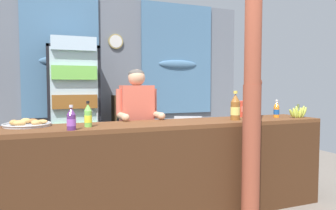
{
  "coord_description": "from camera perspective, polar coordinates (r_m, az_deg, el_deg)",
  "views": [
    {
      "loc": [
        -1.28,
        -2.43,
        1.33
      ],
      "look_at": [
        -0.01,
        0.8,
        1.11
      ],
      "focal_mm": 33.48,
      "sensor_mm": 36.0,
      "label": 1
    }
  ],
  "objects": [
    {
      "name": "ground_plane",
      "position": [
        4.09,
        -2.01,
        -15.37
      ],
      "size": [
        7.92,
        7.92,
        0.0
      ],
      "primitive_type": "plane",
      "color": "slate"
    },
    {
      "name": "back_wall_curtained",
      "position": [
        5.68,
        -8.26,
        5.04
      ],
      "size": [
        4.6,
        0.22,
        2.85
      ],
      "color": "slate",
      "rests_on": "ground"
    },
    {
      "name": "stall_counter",
      "position": [
        3.11,
        1.42,
        -10.12
      ],
      "size": [
        3.37,
        0.57,
        0.96
      ],
      "color": "brown",
      "rests_on": "ground"
    },
    {
      "name": "timber_post",
      "position": [
        3.08,
        15.08,
        2.56
      ],
      "size": [
        0.19,
        0.17,
        2.67
      ],
      "color": "brown",
      "rests_on": "ground"
    },
    {
      "name": "drink_fridge",
      "position": [
        5.01,
        -16.85,
        0.94
      ],
      "size": [
        0.75,
        0.7,
        2.03
      ],
      "color": "black",
      "rests_on": "ground"
    },
    {
      "name": "bottle_shelf_rack",
      "position": [
        5.43,
        -7.5,
        -4.11
      ],
      "size": [
        0.48,
        0.28,
        1.16
      ],
      "color": "brown",
      "rests_on": "ground"
    },
    {
      "name": "plastic_lawn_chair",
      "position": [
        4.95,
        3.69,
        -6.14
      ],
      "size": [
        0.59,
        0.59,
        0.86
      ],
      "color": "silver",
      "rests_on": "ground"
    },
    {
      "name": "shopkeeper",
      "position": [
        3.56,
        -5.65,
        -2.64
      ],
      "size": [
        0.47,
        0.42,
        1.51
      ],
      "color": "#28282D",
      "rests_on": "ground"
    },
    {
      "name": "soda_bottle_iced_tea",
      "position": [
        3.42,
        12.15,
        -0.47
      ],
      "size": [
        0.1,
        0.1,
        0.31
      ],
      "color": "brown",
      "rests_on": "stall_counter"
    },
    {
      "name": "soda_bottle_lime_soda",
      "position": [
        2.88,
        -14.35,
        -1.94
      ],
      "size": [
        0.07,
        0.07,
        0.23
      ],
      "color": "#75C64C",
      "rests_on": "stall_counter"
    },
    {
      "name": "soda_bottle_grape_soda",
      "position": [
        2.71,
        -17.19,
        -2.54
      ],
      "size": [
        0.08,
        0.08,
        0.21
      ],
      "color": "#56286B",
      "rests_on": "stall_counter"
    },
    {
      "name": "soda_bottle_orange_soda",
      "position": [
        3.82,
        19.14,
        -0.85
      ],
      "size": [
        0.06,
        0.06,
        0.21
      ],
      "color": "orange",
      "rests_on": "stall_counter"
    },
    {
      "name": "snack_box_crackers",
      "position": [
        3.85,
        14.09,
        -0.64
      ],
      "size": [
        0.24,
        0.11,
        0.19
      ],
      "color": "#E5422D",
      "rests_on": "stall_counter"
    },
    {
      "name": "pastry_tray",
      "position": [
        3.11,
        -24.26,
        -3.14
      ],
      "size": [
        0.42,
        0.42,
        0.07
      ],
      "color": "#BCBCC1",
      "rests_on": "stall_counter"
    },
    {
      "name": "banana_bunch",
      "position": [
        3.88,
        22.68,
        -1.24
      ],
      "size": [
        0.27,
        0.06,
        0.16
      ],
      "color": "#B7C647",
      "rests_on": "stall_counter"
    }
  ]
}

